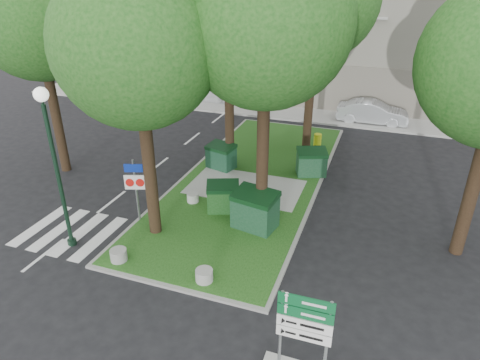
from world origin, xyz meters
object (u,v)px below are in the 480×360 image
at_px(tree_median_near_left, 138,28).
at_px(dumpster_a, 221,156).
at_px(tree_median_mid, 231,19).
at_px(directional_sign, 304,326).
at_px(street_lamp, 53,152).
at_px(car_white, 210,92).
at_px(dumpster_b, 223,197).
at_px(traffic_sign_pole, 135,183).
at_px(dumpster_c, 255,210).
at_px(car_silver, 372,112).
at_px(tree_street_left, 36,3).
at_px(dumpster_d, 311,162).
at_px(tree_median_near_right, 270,3).
at_px(bollard_right, 204,275).
at_px(litter_bin, 317,140).
at_px(bollard_mid, 193,198).
at_px(bollard_left, 119,255).

xyz_separation_m(tree_median_near_left, dumpster_a, (0.11, 6.02, -6.60)).
height_order(tree_median_near_left, tree_median_mid, tree_median_near_left).
distance_m(dumpster_a, directional_sign, 12.35).
bearing_deg(street_lamp, car_white, 97.82).
distance_m(dumpster_a, dumpster_b, 4.10).
relative_size(tree_median_near_left, traffic_sign_pole, 3.96).
distance_m(tree_median_near_left, dumpster_c, 7.42).
relative_size(street_lamp, car_silver, 1.30).
bearing_deg(street_lamp, dumpster_c, 28.29).
bearing_deg(tree_street_left, street_lamp, -49.65).
relative_size(dumpster_d, directional_sign, 0.65).
height_order(street_lamp, traffic_sign_pole, street_lamp).
distance_m(dumpster_a, street_lamp, 8.67).
bearing_deg(tree_median_near_left, car_silver, 67.50).
height_order(tree_median_near_right, bollard_right, tree_median_near_right).
distance_m(tree_median_mid, street_lamp, 9.39).
bearing_deg(tree_median_mid, traffic_sign_pole, -104.69).
xyz_separation_m(tree_median_mid, directional_sign, (5.89, -11.06, -5.19)).
bearing_deg(directional_sign, tree_median_near_left, 143.51).
distance_m(litter_bin, car_silver, 6.02).
height_order(tree_median_near_left, car_silver, tree_median_near_left).
distance_m(dumpster_c, street_lamp, 7.24).
xyz_separation_m(tree_median_near_right, car_white, (-8.64, 14.94, -7.26)).
relative_size(bollard_mid, traffic_sign_pole, 0.19).
xyz_separation_m(dumpster_c, bollard_mid, (-3.05, 0.97, -0.54)).
relative_size(dumpster_a, dumpster_d, 0.94).
height_order(dumpster_a, bollard_right, dumpster_a).
bearing_deg(tree_median_near_right, bollard_mid, 172.23).
distance_m(bollard_mid, street_lamp, 6.02).
bearing_deg(car_silver, tree_median_near_right, 167.04).
bearing_deg(tree_median_mid, car_white, 118.38).
bearing_deg(tree_median_near_left, dumpster_c, 23.87).
xyz_separation_m(dumpster_a, dumpster_c, (3.20, -4.55, 0.12)).
distance_m(dumpster_c, directional_sign, 6.83).
bearing_deg(litter_bin, street_lamp, -118.91).
relative_size(dumpster_b, dumpster_d, 0.94).
bearing_deg(bollard_mid, litter_bin, 64.28).
height_order(bollard_mid, street_lamp, street_lamp).
bearing_deg(street_lamp, dumpster_b, 42.67).
relative_size(tree_street_left, car_silver, 2.50).
height_order(tree_median_mid, dumpster_c, tree_median_mid).
bearing_deg(traffic_sign_pole, car_silver, 44.63).
relative_size(bollard_mid, directional_sign, 0.20).
bearing_deg(bollard_mid, dumpster_d, 46.13).
bearing_deg(dumpster_c, bollard_left, -125.00).
xyz_separation_m(street_lamp, directional_sign, (8.97, -2.85, -1.81)).
distance_m(tree_median_mid, directional_sign, 13.56).
bearing_deg(litter_bin, bollard_right, -95.89).
bearing_deg(dumpster_a, litter_bin, 62.55).
height_order(tree_median_mid, car_white, tree_median_mid).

